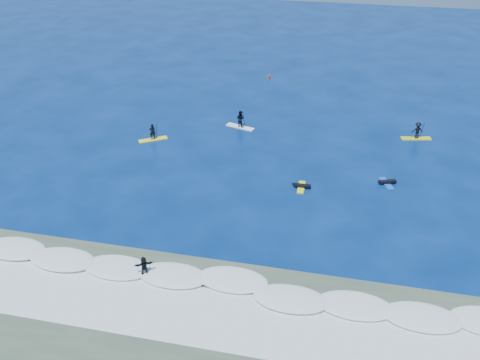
% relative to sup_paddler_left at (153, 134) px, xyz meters
% --- Properties ---
extents(ground, '(160.00, 160.00, 0.00)m').
position_rel_sup_paddler_left_xyz_m(ground, '(11.84, -9.74, -0.64)').
color(ground, '#041E4F').
rests_on(ground, ground).
extents(shallow_water, '(90.00, 13.00, 0.01)m').
position_rel_sup_paddler_left_xyz_m(shallow_water, '(11.84, -23.74, -0.63)').
color(shallow_water, '#3A503F').
rests_on(shallow_water, ground).
extents(breaking_wave, '(40.00, 6.00, 0.30)m').
position_rel_sup_paddler_left_xyz_m(breaking_wave, '(11.84, -19.74, -0.64)').
color(breaking_wave, white).
rests_on(breaking_wave, ground).
extents(whitewater, '(34.00, 5.00, 0.02)m').
position_rel_sup_paddler_left_xyz_m(whitewater, '(11.84, -22.74, -0.64)').
color(whitewater, silver).
rests_on(whitewater, ground).
extents(sup_paddler_left, '(2.81, 2.24, 2.04)m').
position_rel_sup_paddler_left_xyz_m(sup_paddler_left, '(0.00, 0.00, 0.00)').
color(sup_paddler_left, yellow).
rests_on(sup_paddler_left, ground).
extents(sup_paddler_center, '(3.22, 1.67, 2.20)m').
position_rel_sup_paddler_left_xyz_m(sup_paddler_center, '(7.95, 4.93, 0.18)').
color(sup_paddler_center, white).
rests_on(sup_paddler_center, ground).
extents(sup_paddler_right, '(3.08, 1.40, 2.10)m').
position_rel_sup_paddler_left_xyz_m(sup_paddler_right, '(26.03, 6.08, 0.18)').
color(sup_paddler_right, '#CCCF16').
rests_on(sup_paddler_right, ground).
extents(prone_paddler_near, '(1.63, 2.06, 0.43)m').
position_rel_sup_paddler_left_xyz_m(prone_paddler_near, '(15.82, -6.14, -0.49)').
color(prone_paddler_near, yellow).
rests_on(prone_paddler_near, ground).
extents(prone_paddler_far, '(1.63, 2.17, 0.44)m').
position_rel_sup_paddler_left_xyz_m(prone_paddler_far, '(22.98, -3.87, -0.49)').
color(prone_paddler_far, blue).
rests_on(prone_paddler_far, ground).
extents(wave_surfer, '(1.99, 1.47, 1.44)m').
position_rel_sup_paddler_left_xyz_m(wave_surfer, '(6.98, -20.02, 0.18)').
color(wave_surfer, white).
rests_on(wave_surfer, breaking_wave).
extents(marker_buoy, '(0.30, 0.30, 0.73)m').
position_rel_sup_paddler_left_xyz_m(marker_buoy, '(8.27, 20.62, -0.32)').
color(marker_buoy, red).
rests_on(marker_buoy, ground).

